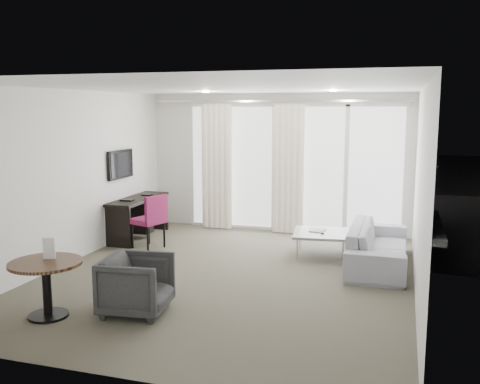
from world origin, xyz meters
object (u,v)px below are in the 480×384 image
(tub_armchair, at_px, (137,285))
(sofa, at_px, (378,245))
(rattan_chair_b, at_px, (370,203))
(rattan_chair_a, at_px, (315,197))
(coffee_table, at_px, (321,244))
(round_table, at_px, (47,289))
(desk, at_px, (139,218))
(desk_chair, at_px, (148,221))

(tub_armchair, xyz_separation_m, sofa, (2.55, 2.74, -0.03))
(sofa, bearing_deg, rattan_chair_b, 5.80)
(rattan_chair_a, bearing_deg, coffee_table, -58.53)
(round_table, distance_m, tub_armchair, 0.99)
(tub_armchair, relative_size, rattan_chair_b, 0.86)
(tub_armchair, distance_m, rattan_chair_b, 6.08)
(sofa, height_order, rattan_chair_b, rattan_chair_b)
(desk, relative_size, coffee_table, 1.83)
(sofa, bearing_deg, round_table, 132.27)
(round_table, distance_m, rattan_chair_b, 6.82)
(sofa, bearing_deg, tub_armchair, 137.10)
(rattan_chair_a, bearing_deg, desk, -109.17)
(tub_armchair, distance_m, sofa, 3.74)
(round_table, relative_size, tub_armchair, 1.09)
(desk_chair, height_order, round_table, desk_chair)
(round_table, xyz_separation_m, tub_armchair, (0.91, 0.40, 0.01))
(rattan_chair_a, relative_size, rattan_chair_b, 0.89)
(sofa, xyz_separation_m, rattan_chair_a, (-1.53, 3.70, 0.07))
(coffee_table, relative_size, rattan_chair_a, 1.12)
(tub_armchair, xyz_separation_m, rattan_chair_b, (2.25, 5.65, 0.09))
(desk_chair, distance_m, rattan_chair_a, 4.38)
(desk_chair, xyz_separation_m, sofa, (3.74, 0.08, -0.15))
(desk_chair, height_order, sofa, desk_chair)
(desk, relative_size, tub_armchair, 2.11)
(tub_armchair, relative_size, rattan_chair_a, 0.97)
(coffee_table, height_order, rattan_chair_b, rattan_chair_b)
(desk, relative_size, sofa, 0.74)
(desk, relative_size, desk_chair, 1.70)
(desk_chair, xyz_separation_m, coffee_table, (2.84, 0.37, -0.27))
(tub_armchair, xyz_separation_m, coffee_table, (1.65, 3.03, -0.14))
(desk, relative_size, rattan_chair_b, 1.82)
(desk_chair, relative_size, coffee_table, 1.08)
(sofa, distance_m, rattan_chair_b, 2.92)
(tub_armchair, distance_m, rattan_chair_a, 6.52)
(rattan_chair_b, bearing_deg, tub_armchair, -113.51)
(round_table, bearing_deg, tub_armchair, 23.71)
(desk_chair, distance_m, sofa, 3.74)
(coffee_table, distance_m, sofa, 0.95)
(rattan_chair_b, bearing_deg, coffee_table, -104.77)
(desk, height_order, rattan_chair_a, rattan_chair_a)
(desk, bearing_deg, rattan_chair_a, 49.87)
(desk_chair, bearing_deg, rattan_chair_b, 61.10)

